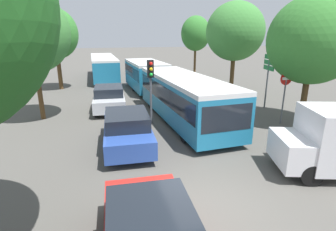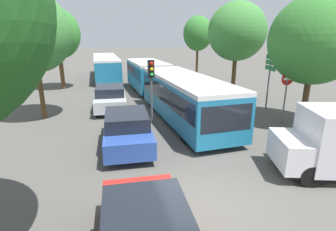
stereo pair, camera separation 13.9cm
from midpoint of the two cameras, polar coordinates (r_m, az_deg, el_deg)
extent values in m
plane|color=#4F4C47|center=(7.86, 8.90, -19.12)|extent=(200.00, 200.00, 0.00)
cube|color=teal|center=(14.53, 3.80, 3.78)|extent=(2.92, 9.46, 2.02)
cube|color=black|center=(14.46, 3.82, 5.19)|extent=(2.93, 9.09, 0.89)
cube|color=silver|center=(14.32, 3.88, 8.10)|extent=(2.92, 9.46, 0.20)
cube|color=teal|center=(22.88, -4.28, 8.66)|extent=(2.79, 6.51, 2.02)
cube|color=black|center=(22.83, -4.30, 9.56)|extent=(2.80, 6.25, 0.89)
cube|color=silver|center=(22.75, -4.34, 11.42)|extent=(2.79, 6.51, 0.20)
cylinder|color=black|center=(19.35, -1.74, 7.16)|extent=(1.90, 1.07, 1.86)
cube|color=black|center=(10.44, 12.99, -0.61)|extent=(2.21, 0.20, 1.08)
cylinder|color=black|center=(12.61, 13.12, -2.46)|extent=(0.34, 1.00, 0.98)
cylinder|color=black|center=(11.72, 4.15, -3.55)|extent=(0.34, 1.00, 0.98)
cylinder|color=black|center=(17.80, 3.46, 3.67)|extent=(0.34, 1.00, 0.98)
cylinder|color=black|center=(17.19, -3.14, 3.18)|extent=(0.34, 1.00, 0.98)
cylinder|color=black|center=(23.27, -1.69, 6.88)|extent=(0.34, 1.00, 0.98)
cylinder|color=black|center=(22.80, -6.83, 6.55)|extent=(0.34, 1.00, 0.98)
cube|color=teal|center=(30.33, -13.22, 10.25)|extent=(2.56, 11.16, 1.94)
cube|color=black|center=(30.29, -13.27, 10.90)|extent=(2.57, 10.60, 0.81)
cube|color=silver|center=(30.23, -13.36, 12.25)|extent=(2.56, 11.16, 0.19)
cylinder|color=black|center=(34.05, -15.19, 9.54)|extent=(0.30, 0.97, 0.97)
cylinder|color=black|center=(34.12, -11.66, 9.79)|extent=(0.30, 0.97, 0.97)
cylinder|color=black|center=(27.09, -14.99, 7.74)|extent=(0.30, 0.97, 0.97)
cylinder|color=black|center=(27.18, -10.58, 8.06)|extent=(0.30, 0.97, 0.97)
cube|color=black|center=(5.31, -3.78, -22.74)|extent=(1.79, 2.33, 0.53)
cylinder|color=black|center=(7.00, -11.99, -21.19)|extent=(0.26, 0.66, 0.65)
cylinder|color=black|center=(7.10, 1.13, -20.11)|extent=(0.26, 0.66, 0.65)
cube|color=#284799|center=(11.38, -8.53, -3.59)|extent=(2.15, 4.55, 0.72)
cube|color=black|center=(11.07, -8.64, -0.71)|extent=(1.87, 2.43, 0.55)
cylinder|color=black|center=(12.81, -12.36, -2.83)|extent=(0.27, 0.69, 0.68)
cylinder|color=black|center=(12.87, -5.31, -2.41)|extent=(0.27, 0.69, 0.68)
cylinder|color=black|center=(10.18, -12.50, -8.20)|extent=(0.27, 0.69, 0.68)
cylinder|color=black|center=(10.25, -3.55, -7.63)|extent=(0.27, 0.69, 0.68)
cube|color=#B7BABF|center=(17.30, -12.18, 3.38)|extent=(2.13, 4.50, 0.71)
cube|color=black|center=(17.07, -12.31, 5.35)|extent=(1.85, 2.40, 0.54)
cylinder|color=black|center=(18.77, -14.49, 3.36)|extent=(0.27, 0.68, 0.67)
cylinder|color=black|center=(18.74, -9.71, 3.64)|extent=(0.27, 0.68, 0.67)
cylinder|color=black|center=(16.05, -14.93, 1.03)|extent=(0.27, 0.68, 0.67)
cylinder|color=black|center=(16.02, -9.34, 1.36)|extent=(0.27, 0.68, 0.67)
cube|color=silver|center=(9.97, 25.26, -6.92)|extent=(1.43, 2.08, 1.00)
cylinder|color=black|center=(9.64, 29.00, -11.43)|extent=(0.76, 0.45, 0.72)
cylinder|color=black|center=(11.01, 25.27, -7.40)|extent=(0.76, 0.45, 0.72)
cylinder|color=#56595E|center=(13.98, -3.35, 5.02)|extent=(0.12, 0.12, 3.40)
cube|color=black|center=(13.78, -3.44, 10.11)|extent=(0.32, 0.25, 0.90)
sphere|color=red|center=(13.60, -3.32, 11.21)|extent=(0.18, 0.18, 0.18)
sphere|color=#EAAD14|center=(13.63, -3.30, 10.04)|extent=(0.18, 0.18, 0.18)
sphere|color=green|center=(13.67, -3.28, 8.88)|extent=(0.18, 0.18, 0.18)
cylinder|color=#56595E|center=(15.22, 24.24, 2.59)|extent=(0.08, 0.08, 2.40)
cylinder|color=red|center=(14.99, 24.83, 7.29)|extent=(0.70, 0.03, 0.70)
cube|color=white|center=(14.97, 24.87, 7.28)|extent=(0.50, 0.04, 0.14)
cylinder|color=#56595E|center=(18.19, 21.28, 7.03)|extent=(0.10, 0.10, 3.60)
cube|color=#197A38|center=(18.02, 21.80, 11.72)|extent=(0.34, 1.38, 0.28)
cube|color=#197A38|center=(18.05, 21.68, 10.65)|extent=(0.34, 1.38, 0.28)
cube|color=#197A38|center=(18.08, 21.57, 9.58)|extent=(0.34, 1.38, 0.28)
cylinder|color=#51381E|center=(16.42, -25.67, 4.77)|extent=(0.26, 0.26, 3.17)
ellipsoid|color=#3D7F38|center=(16.14, -27.16, 15.77)|extent=(3.97, 3.97, 4.20)
cylinder|color=#51381E|center=(25.22, -21.98, 8.97)|extent=(0.35, 0.35, 3.17)
ellipsoid|color=#33752D|center=(25.04, -22.81, 16.12)|extent=(3.79, 3.79, 4.20)
ellipsoid|color=#33752D|center=(24.96, -23.85, 14.54)|extent=(2.28, 2.28, 2.31)
cylinder|color=#51381E|center=(15.80, 27.94, 3.18)|extent=(0.31, 0.31, 2.72)
ellipsoid|color=#33752D|center=(15.46, 29.53, 14.09)|extent=(4.47, 4.47, 4.43)
cylinder|color=#51381E|center=(22.49, 14.32, 8.84)|extent=(0.34, 0.34, 3.18)
ellipsoid|color=#3D7F38|center=(22.29, 14.97, 17.25)|extent=(4.55, 4.55, 4.56)
cylinder|color=#51381E|center=(30.57, 6.45, 11.49)|extent=(0.26, 0.26, 3.38)
ellipsoid|color=#33752D|center=(30.43, 6.65, 17.31)|extent=(3.22, 3.22, 3.76)
ellipsoid|color=#1E561E|center=(30.49, 7.12, 16.24)|extent=(1.93, 1.93, 2.07)
camera|label=1|loc=(0.07, -89.66, 0.11)|focal=28.00mm
camera|label=2|loc=(0.07, 90.34, -0.11)|focal=28.00mm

